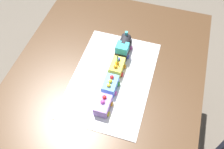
{
  "coord_description": "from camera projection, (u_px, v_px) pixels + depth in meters",
  "views": [
    {
      "loc": [
        0.65,
        0.25,
        1.81
      ],
      "look_at": [
        -0.06,
        0.04,
        0.77
      ],
      "focal_mm": 40.19,
      "sensor_mm": 36.0,
      "label": 1
    }
  ],
  "objects": [
    {
      "name": "cake_car_flatbed_lemon",
      "position": [
        117.0,
        67.0,
        1.3
      ],
      "size": [
        0.1,
        0.08,
        0.07
      ],
      "color": "#F4E04C",
      "rests_on": "cake_board"
    },
    {
      "name": "cake_car_gondola_sky_blue",
      "position": [
        110.0,
        85.0,
        1.23
      ],
      "size": [
        0.1,
        0.08,
        0.07
      ],
      "color": "#669EEA",
      "rests_on": "cake_board"
    },
    {
      "name": "ground_plane",
      "position": [
        105.0,
        139.0,
        1.88
      ],
      "size": [
        8.0,
        8.0,
        0.0
      ],
      "primitive_type": "plane",
      "color": "#6B6054"
    },
    {
      "name": "birthday_candle",
      "position": [
        117.0,
        58.0,
        1.25
      ],
      "size": [
        0.01,
        0.01,
        0.05
      ],
      "color": "#66D872",
      "rests_on": "cake_car_flatbed_lemon"
    },
    {
      "name": "cake_car_hopper_lavender",
      "position": [
        103.0,
        105.0,
        1.17
      ],
      "size": [
        0.1,
        0.08,
        0.07
      ],
      "color": "#AD84E0",
      "rests_on": "cake_board"
    },
    {
      "name": "cake_locomotive",
      "position": [
        124.0,
        47.0,
        1.36
      ],
      "size": [
        0.14,
        0.08,
        0.12
      ],
      "color": "#232328",
      "rests_on": "cake_board"
    },
    {
      "name": "cake_board",
      "position": [
        112.0,
        78.0,
        1.3
      ],
      "size": [
        0.6,
        0.4,
        0.0
      ],
      "primitive_type": "cube",
      "color": "silver",
      "rests_on": "dining_table"
    },
    {
      "name": "dining_table",
      "position": [
        103.0,
        96.0,
        1.36
      ],
      "size": [
        1.4,
        1.0,
        0.74
      ],
      "color": "#4C331E",
      "rests_on": "ground"
    }
  ]
}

